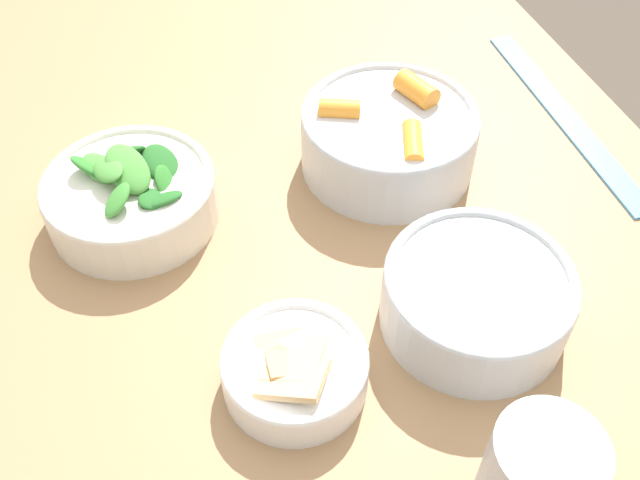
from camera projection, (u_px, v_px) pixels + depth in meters
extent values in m
cube|color=#99724C|center=(297.00, 215.00, 0.73)|extent=(1.22, 0.80, 0.03)
cube|color=olive|center=(38.00, 193.00, 1.29)|extent=(0.06, 0.06, 0.73)
cube|color=olive|center=(389.00, 123.00, 1.43)|extent=(0.06, 0.06, 0.73)
cylinder|color=silver|center=(388.00, 141.00, 0.73)|extent=(0.18, 0.18, 0.06)
torus|color=silver|center=(390.00, 116.00, 0.71)|extent=(0.18, 0.18, 0.01)
cylinder|color=orange|center=(403.00, 102.00, 0.75)|extent=(0.02, 0.05, 0.02)
cylinder|color=orange|center=(437.00, 123.00, 0.73)|extent=(0.03, 0.06, 0.02)
cylinder|color=orange|center=(389.00, 126.00, 0.72)|extent=(0.05, 0.04, 0.02)
cylinder|color=orange|center=(370.00, 150.00, 0.70)|extent=(0.05, 0.03, 0.02)
cylinder|color=orange|center=(414.00, 122.00, 0.72)|extent=(0.03, 0.05, 0.02)
cylinder|color=orange|center=(417.00, 90.00, 0.72)|extent=(0.05, 0.04, 0.02)
cylinder|color=orange|center=(413.00, 144.00, 0.68)|extent=(0.06, 0.04, 0.02)
cylinder|color=orange|center=(340.00, 109.00, 0.71)|extent=(0.03, 0.05, 0.02)
cylinder|color=silver|center=(132.00, 200.00, 0.69)|extent=(0.16, 0.16, 0.05)
torus|color=silver|center=(127.00, 182.00, 0.67)|extent=(0.16, 0.16, 0.01)
ellipsoid|color=#2D7028|center=(92.00, 169.00, 0.67)|extent=(0.05, 0.05, 0.04)
ellipsoid|color=#4C933D|center=(101.00, 169.00, 0.67)|extent=(0.05, 0.05, 0.03)
ellipsoid|color=#4C933D|center=(128.00, 169.00, 0.66)|extent=(0.06, 0.05, 0.03)
ellipsoid|color=#3D8433|center=(117.00, 198.00, 0.64)|extent=(0.04, 0.04, 0.03)
ellipsoid|color=#235B23|center=(128.00, 152.00, 0.69)|extent=(0.04, 0.05, 0.04)
ellipsoid|color=#235B23|center=(161.00, 163.00, 0.69)|extent=(0.06, 0.04, 0.02)
ellipsoid|color=#235B23|center=(156.00, 198.00, 0.66)|extent=(0.05, 0.05, 0.03)
ellipsoid|color=#235B23|center=(161.00, 203.00, 0.65)|extent=(0.03, 0.04, 0.02)
ellipsoid|color=#2D7028|center=(169.00, 185.00, 0.67)|extent=(0.05, 0.03, 0.04)
ellipsoid|color=#4C933D|center=(108.00, 169.00, 0.66)|extent=(0.05, 0.04, 0.02)
cylinder|color=silver|center=(476.00, 300.00, 0.60)|extent=(0.16, 0.16, 0.06)
torus|color=silver|center=(481.00, 278.00, 0.58)|extent=(0.16, 0.16, 0.01)
cylinder|color=#9E6B4C|center=(474.00, 306.00, 0.61)|extent=(0.14, 0.14, 0.03)
ellipsoid|color=#AD7551|center=(439.00, 289.00, 0.59)|extent=(0.01, 0.01, 0.01)
ellipsoid|color=#8E5B3D|center=(409.00, 304.00, 0.58)|extent=(0.01, 0.01, 0.01)
ellipsoid|color=#A36B4C|center=(440.00, 235.00, 0.63)|extent=(0.01, 0.01, 0.01)
ellipsoid|color=#AD7551|center=(452.00, 263.00, 0.61)|extent=(0.01, 0.01, 0.01)
ellipsoid|color=#A36B4C|center=(552.00, 302.00, 0.58)|extent=(0.01, 0.01, 0.01)
ellipsoid|color=#A36B4C|center=(502.00, 279.00, 0.59)|extent=(0.01, 0.01, 0.01)
ellipsoid|color=#AD7551|center=(448.00, 332.00, 0.56)|extent=(0.01, 0.01, 0.01)
ellipsoid|color=#AD7551|center=(511.00, 300.00, 0.58)|extent=(0.01, 0.01, 0.01)
ellipsoid|color=#AD7551|center=(423.00, 299.00, 0.58)|extent=(0.01, 0.01, 0.01)
ellipsoid|color=#8E5B3D|center=(506.00, 275.00, 0.60)|extent=(0.01, 0.01, 0.01)
ellipsoid|color=#AD7551|center=(493.00, 359.00, 0.55)|extent=(0.01, 0.01, 0.01)
ellipsoid|color=#AD7551|center=(467.00, 342.00, 0.56)|extent=(0.01, 0.01, 0.01)
cylinder|color=beige|center=(452.00, 284.00, 0.59)|extent=(0.03, 0.03, 0.01)
cylinder|color=tan|center=(524.00, 289.00, 0.58)|extent=(0.03, 0.03, 0.01)
cylinder|color=#E0A88E|center=(437.00, 293.00, 0.58)|extent=(0.03, 0.03, 0.01)
cylinder|color=tan|center=(507.00, 333.00, 0.56)|extent=(0.03, 0.03, 0.01)
cylinder|color=white|center=(295.00, 371.00, 0.57)|extent=(0.12, 0.12, 0.03)
torus|color=white|center=(294.00, 359.00, 0.55)|extent=(0.12, 0.12, 0.01)
cube|color=tan|center=(286.00, 381.00, 0.55)|extent=(0.06, 0.06, 0.02)
cube|color=tan|center=(294.00, 364.00, 0.56)|extent=(0.06, 0.06, 0.02)
cube|color=tan|center=(294.00, 353.00, 0.56)|extent=(0.06, 0.05, 0.02)
cube|color=tan|center=(294.00, 359.00, 0.55)|extent=(0.06, 0.06, 0.02)
cube|color=tan|center=(293.00, 377.00, 0.54)|extent=(0.06, 0.07, 0.03)
cube|color=#4C99E0|center=(564.00, 115.00, 0.81)|extent=(0.33, 0.04, 0.00)
cylinder|color=#B2B7C1|center=(538.00, 477.00, 0.48)|extent=(0.08, 0.08, 0.09)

